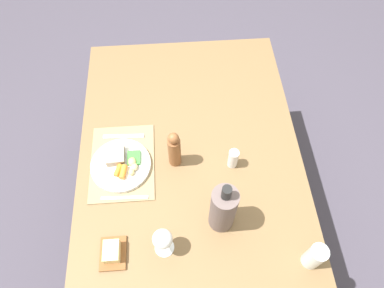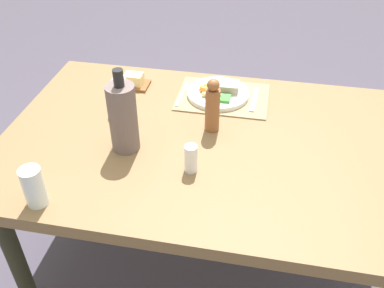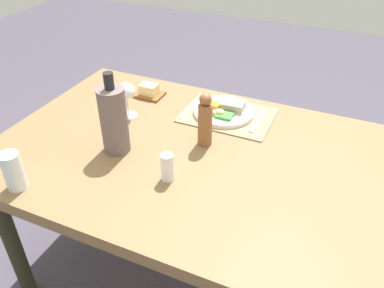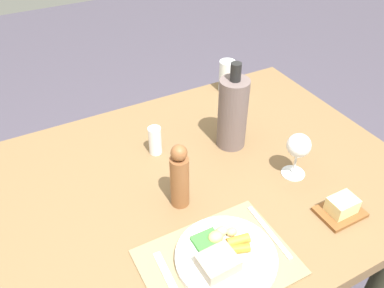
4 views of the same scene
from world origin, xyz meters
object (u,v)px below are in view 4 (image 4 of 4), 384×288
object	(u,v)px
wine_glass	(299,147)
fork	(171,282)
dining_table	(174,203)
pepper_mill	(180,177)
salt_shaker	(155,141)
dinner_plate	(224,256)
butter_dish	(341,208)
knife	(269,231)
cooler_bottle	(233,113)
water_tumbler	(227,78)

from	to	relation	value
wine_glass	fork	bearing A→B (deg)	-161.71
dining_table	fork	world-z (taller)	fork
pepper_mill	salt_shaker	bearing A→B (deg)	82.65
dinner_plate	butter_dish	distance (m)	0.39
knife	pepper_mill	size ratio (longest dim) A/B	0.91
dining_table	pepper_mill	world-z (taller)	pepper_mill
cooler_bottle	water_tumbler	bearing A→B (deg)	60.37
dining_table	dinner_plate	xyz separation A→B (m)	(-0.01, -0.31, 0.09)
fork	water_tumbler	distance (m)	0.95
dining_table	pepper_mill	size ratio (longest dim) A/B	7.06
salt_shaker	butter_dish	xyz separation A→B (m)	(0.36, -0.51, -0.03)
dining_table	pepper_mill	distance (m)	0.19
pepper_mill	wine_glass	size ratio (longest dim) A/B	1.39
butter_dish	pepper_mill	bearing A→B (deg)	146.42
water_tumbler	knife	bearing A→B (deg)	-113.31
knife	water_tumbler	world-z (taller)	water_tumbler
wine_glass	water_tumbler	distance (m)	0.56
wine_glass	butter_dish	xyz separation A→B (m)	(0.01, -0.20, -0.09)
cooler_bottle	water_tumbler	world-z (taller)	cooler_bottle
fork	knife	xyz separation A→B (m)	(0.31, 0.01, 0.00)
butter_dish	water_tumbler	size ratio (longest dim) A/B	0.96
knife	pepper_mill	distance (m)	0.29
wine_glass	butter_dish	distance (m)	0.22
wine_glass	butter_dish	size ratio (longest dim) A/B	1.20
dinner_plate	wine_glass	size ratio (longest dim) A/B	1.69
dinner_plate	fork	world-z (taller)	dinner_plate
knife	water_tumbler	distance (m)	0.78
cooler_bottle	butter_dish	world-z (taller)	cooler_bottle
salt_shaker	wine_glass	size ratio (longest dim) A/B	0.66
dining_table	butter_dish	world-z (taller)	butter_dish
dining_table	wine_glass	size ratio (longest dim) A/B	9.82
wine_glass	salt_shaker	bearing A→B (deg)	138.20
fork	salt_shaker	distance (m)	0.52
butter_dish	cooler_bottle	bearing A→B (deg)	103.41
pepper_mill	water_tumbler	bearing A→B (deg)	46.35
cooler_bottle	butter_dish	size ratio (longest dim) A/B	2.41
knife	butter_dish	distance (m)	0.23
knife	water_tumbler	bearing A→B (deg)	68.93
dinner_plate	water_tumbler	xyz separation A→B (m)	(0.47, 0.73, 0.04)
cooler_bottle	wine_glass	size ratio (longest dim) A/B	2.02
dining_table	water_tumbler	bearing A→B (deg)	42.73
dining_table	dinner_plate	size ratio (longest dim) A/B	5.81
knife	pepper_mill	xyz separation A→B (m)	(-0.16, 0.22, 0.09)
dining_table	butter_dish	distance (m)	0.51
dining_table	fork	size ratio (longest dim) A/B	8.06
pepper_mill	knife	bearing A→B (deg)	-53.50
knife	dinner_plate	bearing A→B (deg)	-171.22
cooler_bottle	water_tumbler	size ratio (longest dim) A/B	2.33
fork	butter_dish	distance (m)	0.53
dining_table	water_tumbler	world-z (taller)	water_tumbler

